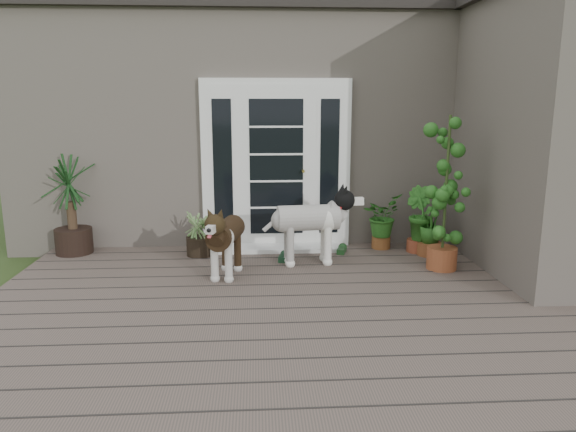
{
  "coord_description": "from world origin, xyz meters",
  "views": [
    {
      "loc": [
        -0.46,
        -4.2,
        1.97
      ],
      "look_at": [
        -0.1,
        1.75,
        0.7
      ],
      "focal_mm": 33.21,
      "sensor_mm": 36.0,
      "label": 1
    }
  ],
  "objects": [
    {
      "name": "roof_main",
      "position": [
        0.0,
        4.65,
        3.2
      ],
      "size": [
        7.6,
        4.2,
        0.2
      ],
      "primitive_type": "cube",
      "color": "#2D2826",
      "rests_on": "house_main"
    },
    {
      "name": "spider_plant",
      "position": [
        -1.16,
        2.22,
        0.43
      ],
      "size": [
        0.66,
        0.66,
        0.62
      ],
      "primitive_type": null,
      "rotation": [
        0.0,
        0.0,
        -0.14
      ],
      "color": "#7F8D56",
      "rests_on": "deck"
    },
    {
      "name": "house_main",
      "position": [
        0.0,
        4.65,
        1.55
      ],
      "size": [
        7.4,
        4.0,
        3.1
      ],
      "primitive_type": "cube",
      "color": "#665E54",
      "rests_on": "ground"
    },
    {
      "name": "yucca",
      "position": [
        -2.75,
        2.4,
        0.74
      ],
      "size": [
        0.94,
        0.94,
        1.24
      ],
      "primitive_type": null,
      "rotation": [
        0.0,
        0.0,
        -0.1
      ],
      "color": "black",
      "rests_on": "deck"
    },
    {
      "name": "clog_left",
      "position": [
        -0.14,
        1.92,
        0.16
      ],
      "size": [
        0.19,
        0.3,
        0.08
      ],
      "primitive_type": null,
      "rotation": [
        0.0,
        0.0,
        -0.22
      ],
      "color": "#16381F",
      "rests_on": "deck"
    },
    {
      "name": "door_step",
      "position": [
        -0.2,
        2.4,
        0.14
      ],
      "size": [
        1.6,
        0.4,
        0.05
      ],
      "primitive_type": "cube",
      "color": "white",
      "rests_on": "deck"
    },
    {
      "name": "white_dog",
      "position": [
        0.14,
        1.78,
        0.52
      ],
      "size": [
        1.0,
        0.51,
        0.8
      ],
      "primitive_type": null,
      "rotation": [
        0.0,
        0.0,
        -1.47
      ],
      "color": "white",
      "rests_on": "deck"
    },
    {
      "name": "deck",
      "position": [
        0.0,
        0.4,
        0.06
      ],
      "size": [
        6.2,
        4.6,
        0.12
      ],
      "primitive_type": "cube",
      "color": "#6B5B4C",
      "rests_on": "ground"
    },
    {
      "name": "door_unit",
      "position": [
        -0.2,
        2.6,
        1.19
      ],
      "size": [
        1.9,
        0.14,
        2.15
      ],
      "primitive_type": "cube",
      "color": "white",
      "rests_on": "deck"
    },
    {
      "name": "herb_a",
      "position": [
        1.15,
        2.4,
        0.44
      ],
      "size": [
        0.7,
        0.7,
        0.64
      ],
      "primitive_type": "imported",
      "rotation": [
        0.0,
        0.0,
        0.9
      ],
      "color": "#205117",
      "rests_on": "deck"
    },
    {
      "name": "herb_c",
      "position": [
        1.67,
        2.04,
        0.38
      ],
      "size": [
        0.38,
        0.38,
        0.51
      ],
      "primitive_type": "imported",
      "rotation": [
        0.0,
        0.0,
        4.54
      ],
      "color": "#21641C",
      "rests_on": "deck"
    },
    {
      "name": "herb_b",
      "position": [
        1.57,
        2.21,
        0.43
      ],
      "size": [
        0.54,
        0.54,
        0.61
      ],
      "primitive_type": "imported",
      "rotation": [
        0.0,
        0.0,
        1.98
      ],
      "color": "#245F1B",
      "rests_on": "deck"
    },
    {
      "name": "brindle_dog",
      "position": [
        -0.79,
        1.37,
        0.47
      ],
      "size": [
        0.55,
        0.91,
        0.71
      ],
      "primitive_type": null,
      "rotation": [
        0.0,
        0.0,
        2.92
      ],
      "color": "#352313",
      "rests_on": "deck"
    },
    {
      "name": "sapling",
      "position": [
        1.63,
        1.49,
        1.01
      ],
      "size": [
        0.54,
        0.54,
        1.79
      ],
      "primitive_type": null,
      "rotation": [
        0.0,
        0.0,
        0.02
      ],
      "color": "#164D16",
      "rests_on": "deck"
    },
    {
      "name": "house_wing",
      "position": [
        2.9,
        1.5,
        1.55
      ],
      "size": [
        1.6,
        2.4,
        3.1
      ],
      "primitive_type": "cube",
      "color": "#665E54",
      "rests_on": "ground"
    },
    {
      "name": "clog_right",
      "position": [
        0.61,
        2.22,
        0.16
      ],
      "size": [
        0.21,
        0.3,
        0.08
      ],
      "primitive_type": null,
      "rotation": [
        0.0,
        0.0,
        -0.3
      ],
      "color": "#163717",
      "rests_on": "deck"
    }
  ]
}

